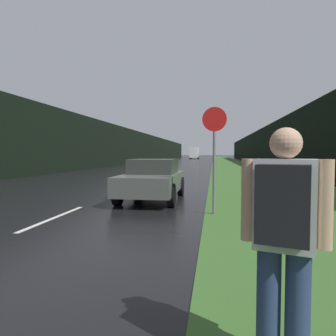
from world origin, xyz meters
The scene contains 11 objects.
grass_verge centered at (6.71, 40.00, 0.01)m, with size 6.00×240.00×0.02m, color #386028.
lane_stripe_b centered at (0.00, 8.78, 0.00)m, with size 0.12×3.00×0.01m, color silver.
lane_stripe_c centered at (0.00, 15.78, 0.00)m, with size 0.12×3.00×0.01m, color silver.
lane_stripe_d centered at (0.00, 22.78, 0.00)m, with size 0.12×3.00×0.01m, color silver.
lane_stripe_e centered at (0.00, 29.78, 0.00)m, with size 0.12×3.00×0.01m, color silver.
treeline_far_side centered at (-9.71, 50.00, 2.69)m, with size 2.00×140.00×5.38m, color black.
treeline_near_side centered at (12.71, 50.00, 2.89)m, with size 2.00×140.00×5.79m, color black.
stop_sign centered at (3.96, 9.74, 1.69)m, with size 0.63×0.07×2.82m.
hitchhiker_with_backpack centered at (4.45, 4.07, 1.03)m, with size 0.60×0.51×1.80m.
car_passing_near centered at (1.86, 12.02, 0.72)m, with size 1.88×4.08×1.41m.
delivery_truck centered at (-1.86, 92.36, 1.85)m, with size 2.62×7.49×3.53m.
Camera 1 is at (3.94, 1.85, 1.61)m, focal length 32.00 mm.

